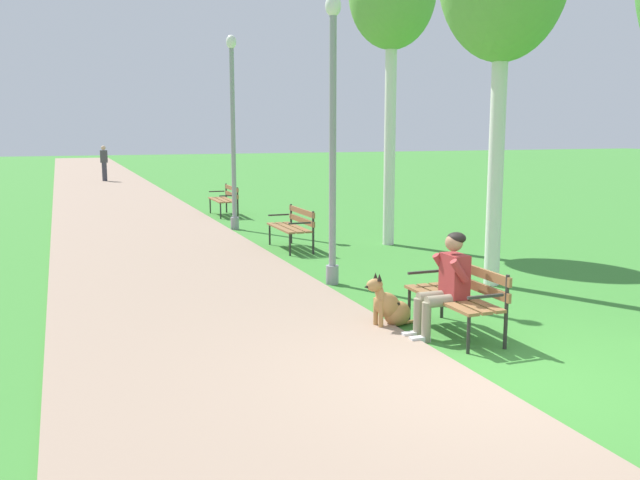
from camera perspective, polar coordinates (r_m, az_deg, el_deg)
ground_plane at (r=7.20m, az=14.42°, el=-11.00°), size 120.00×120.00×0.00m
paved_path at (r=29.65m, az=-17.17°, el=4.11°), size 4.05×60.00×0.04m
park_bench_near at (r=8.46m, az=11.38°, el=-4.24°), size 0.55×1.50×0.85m
park_bench_mid at (r=14.09m, az=-2.22°, el=1.30°), size 0.55×1.50×0.85m
park_bench_far at (r=19.71m, az=-7.79°, el=3.48°), size 0.55×1.50×0.85m
person_seated_on_near_bench at (r=8.28m, az=10.36°, el=-3.31°), size 0.74×0.49×1.25m
dog_shepherd at (r=8.68m, az=5.81°, el=-5.48°), size 0.83×0.32×0.71m
lamp_post_near at (r=10.76m, az=1.05°, el=8.30°), size 0.24×0.24×4.41m
lamp_post_mid at (r=16.87m, az=-7.18°, el=8.89°), size 0.24×0.24×4.60m
pedestrian_distant at (r=33.34m, az=-17.35°, el=6.04°), size 0.32×0.22×1.65m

